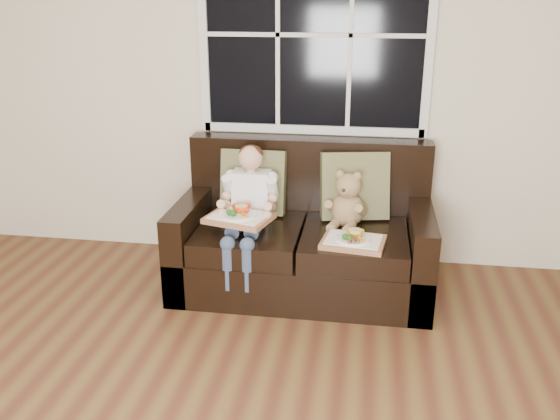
% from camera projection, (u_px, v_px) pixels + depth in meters
% --- Properties ---
extents(room_walls, '(4.52, 5.02, 2.71)m').
position_uv_depth(room_walls, '(108.00, 105.00, 1.82)').
color(room_walls, beige).
rests_on(room_walls, ground).
extents(window_back, '(1.62, 0.04, 1.37)m').
position_uv_depth(window_back, '(314.00, 35.00, 4.05)').
color(window_back, black).
rests_on(window_back, room_walls).
extents(loveseat, '(1.70, 0.92, 0.96)m').
position_uv_depth(loveseat, '(304.00, 242.00, 4.08)').
color(loveseat, black).
rests_on(loveseat, ground).
extents(pillow_left, '(0.45, 0.21, 0.46)m').
position_uv_depth(pillow_left, '(253.00, 182.00, 4.15)').
color(pillow_left, olive).
rests_on(pillow_left, loveseat).
extents(pillow_right, '(0.49, 0.30, 0.47)m').
position_uv_depth(pillow_right, '(355.00, 186.00, 4.05)').
color(pillow_right, olive).
rests_on(pillow_right, loveseat).
extents(child, '(0.36, 0.59, 0.82)m').
position_uv_depth(child, '(249.00, 200.00, 3.91)').
color(child, white).
rests_on(child, loveseat).
extents(teddy_bear, '(0.26, 0.32, 0.39)m').
position_uv_depth(teddy_bear, '(348.00, 203.00, 3.93)').
color(teddy_bear, tan).
rests_on(teddy_bear, loveseat).
extents(tray_left, '(0.46, 0.39, 0.09)m').
position_uv_depth(tray_left, '(239.00, 216.00, 3.79)').
color(tray_left, '#AB724D').
rests_on(tray_left, child).
extents(tray_right, '(0.42, 0.34, 0.09)m').
position_uv_depth(tray_right, '(353.00, 241.00, 3.67)').
color(tray_right, '#AB724D').
rests_on(tray_right, loveseat).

